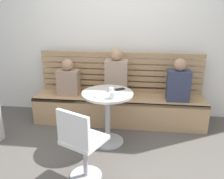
{
  "coord_description": "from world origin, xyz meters",
  "views": [
    {
      "loc": [
        0.33,
        -2.44,
        1.85
      ],
      "look_at": [
        -0.05,
        0.66,
        0.75
      ],
      "focal_mm": 39.43,
      "sensor_mm": 36.0,
      "label": 1
    }
  ],
  "objects": [
    {
      "name": "cup_glass_short",
      "position": [
        -0.01,
        0.37,
        0.78
      ],
      "size": [
        0.08,
        0.08,
        0.08
      ],
      "primitive_type": "cylinder",
      "color": "silver",
      "rests_on": "cafe_table"
    },
    {
      "name": "back_wall",
      "position": [
        0.0,
        1.64,
        1.45
      ],
      "size": [
        5.2,
        0.1,
        2.9
      ],
      "primitive_type": "cube",
      "color": "silver",
      "rests_on": "ground"
    },
    {
      "name": "person_child_left",
      "position": [
        0.9,
        1.17,
        0.73
      ],
      "size": [
        0.34,
        0.22,
        0.65
      ],
      "color": "#333851",
      "rests_on": "booth_bench"
    },
    {
      "name": "person_adult",
      "position": [
        -0.04,
        1.18,
        0.79
      ],
      "size": [
        0.34,
        0.22,
        0.78
      ],
      "color": "#9E7F6B",
      "rests_on": "booth_bench"
    },
    {
      "name": "booth_bench",
      "position": [
        0.0,
        1.2,
        0.22
      ],
      "size": [
        2.7,
        0.52,
        0.44
      ],
      "color": "tan",
      "rests_on": "ground"
    },
    {
      "name": "ground",
      "position": [
        0.0,
        0.0,
        0.0
      ],
      "size": [
        8.0,
        8.0,
        0.0
      ],
      "primitive_type": "plane",
      "color": "#514C47"
    },
    {
      "name": "plate_small",
      "position": [
        -0.17,
        0.41,
        0.75
      ],
      "size": [
        0.17,
        0.17,
        0.01
      ],
      "primitive_type": "cylinder",
      "color": "white",
      "rests_on": "cafe_table"
    },
    {
      "name": "cup_espresso_small",
      "position": [
        -0.05,
        0.61,
        0.77
      ],
      "size": [
        0.06,
        0.06,
        0.05
      ],
      "primitive_type": "cylinder",
      "color": "silver",
      "rests_on": "cafe_table"
    },
    {
      "name": "person_child_middle",
      "position": [
        -0.82,
        1.23,
        0.7
      ],
      "size": [
        0.34,
        0.22,
        0.59
      ],
      "color": "#9E7F6B",
      "rests_on": "booth_bench"
    },
    {
      "name": "phone_on_table",
      "position": [
        0.06,
        0.71,
        0.74
      ],
      "size": [
        0.16,
        0.14,
        0.01
      ],
      "primitive_type": "cube",
      "rotation": [
        0.0,
        0.0,
        2.16
      ],
      "color": "black",
      "rests_on": "cafe_table"
    },
    {
      "name": "white_chair",
      "position": [
        -0.27,
        -0.25,
        0.46
      ],
      "size": [
        0.53,
        0.53,
        0.85
      ],
      "color": "#ADADB2",
      "rests_on": "ground"
    },
    {
      "name": "cafe_table",
      "position": [
        -0.09,
        0.56,
        0.52
      ],
      "size": [
        0.68,
        0.68,
        0.74
      ],
      "color": "#ADADB2",
      "rests_on": "ground"
    },
    {
      "name": "booth_backrest",
      "position": [
        0.0,
        1.44,
        0.78
      ],
      "size": [
        2.65,
        0.04,
        0.67
      ],
      "color": "#A68157",
      "rests_on": "booth_bench"
    }
  ]
}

